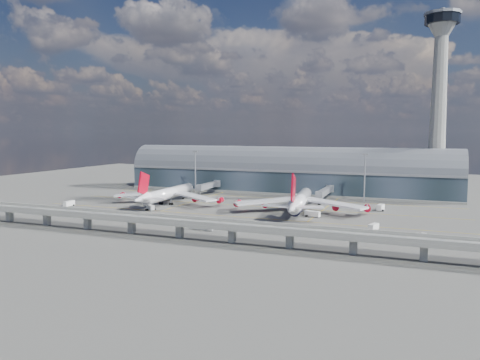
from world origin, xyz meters
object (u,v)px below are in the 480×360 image
at_px(control_tower, 439,105).
at_px(cargo_train_0, 248,226).
at_px(airliner_left, 167,194).
at_px(service_truck_5, 299,197).
at_px(floodlight_mast_right, 365,176).
at_px(service_truck_0, 69,204).
at_px(cargo_train_1, 202,228).
at_px(cargo_train_2, 418,235).
at_px(service_truck_1, 151,208).
at_px(floodlight_mast_left, 195,170).
at_px(service_truck_3, 374,227).
at_px(service_truck_4, 381,208).
at_px(airliner_right, 300,201).
at_px(service_truck_2, 312,214).

bearing_deg(control_tower, cargo_train_0, -120.83).
xyz_separation_m(airliner_left, service_truck_5, (59.70, 38.19, -3.88)).
bearing_deg(airliner_left, cargo_train_0, -37.11).
height_order(floodlight_mast_right, service_truck_0, floodlight_mast_right).
distance_m(cargo_train_1, cargo_train_2, 78.29).
height_order(service_truck_1, cargo_train_1, service_truck_1).
height_order(floodlight_mast_left, service_truck_3, floodlight_mast_left).
relative_size(service_truck_4, cargo_train_2, 0.88).
height_order(floodlight_mast_right, service_truck_3, floodlight_mast_right).
bearing_deg(floodlight_mast_left, cargo_train_0, -52.23).
distance_m(floodlight_mast_left, cargo_train_2, 150.86).
bearing_deg(floodlight_mast_right, floodlight_mast_left, 180.00).
bearing_deg(cargo_train_0, service_truck_0, 82.69).
relative_size(airliner_right, service_truck_4, 11.96).
bearing_deg(airliner_right, service_truck_1, -172.11).
distance_m(floodlight_mast_right, cargo_train_2, 84.55).
xyz_separation_m(cargo_train_0, cargo_train_1, (-15.18, -9.51, -0.01)).
bearing_deg(service_truck_0, cargo_train_1, -19.92).
distance_m(airliner_right, cargo_train_1, 56.15).
distance_m(airliner_left, airliner_right, 69.81).
height_order(service_truck_3, service_truck_4, service_truck_4).
height_order(floodlight_mast_left, cargo_train_2, floodlight_mast_left).
relative_size(floodlight_mast_right, service_truck_2, 3.54).
relative_size(service_truck_0, service_truck_3, 1.14).
distance_m(floodlight_mast_right, airliner_left, 103.79).
distance_m(control_tower, floodlight_mast_left, 143.01).
distance_m(floodlight_mast_left, cargo_train_0, 109.85).
height_order(control_tower, airliner_left, control_tower).
xyz_separation_m(control_tower, airliner_left, (-127.95, -73.44, -46.17)).
xyz_separation_m(service_truck_2, cargo_train_1, (-32.64, -42.83, -0.49)).
bearing_deg(service_truck_0, floodlight_mast_left, 60.18).
distance_m(service_truck_1, cargo_train_1, 52.54).
bearing_deg(service_truck_0, service_truck_1, 3.28).
distance_m(floodlight_mast_left, service_truck_4, 114.19).
height_order(floodlight_mast_left, service_truck_0, floodlight_mast_left).
bearing_deg(service_truck_1, service_truck_2, -53.51).
relative_size(service_truck_0, service_truck_2, 0.91).
bearing_deg(cargo_train_1, cargo_train_0, -66.11).
bearing_deg(service_truck_5, cargo_train_0, -135.19).
distance_m(floodlight_mast_left, cargo_train_1, 109.54).
xyz_separation_m(floodlight_mast_left, service_truck_4, (110.65, -25.47, -12.14)).
bearing_deg(service_truck_3, service_truck_5, 143.50).
xyz_separation_m(service_truck_3, cargo_train_2, (15.82, -6.10, -0.58)).
relative_size(service_truck_3, cargo_train_1, 0.60).
distance_m(service_truck_0, service_truck_3, 147.22).
bearing_deg(cargo_train_2, floodlight_mast_left, 90.72).
bearing_deg(service_truck_1, service_truck_0, 124.03).
distance_m(airliner_right, service_truck_1, 70.32).
bearing_deg(service_truck_4, cargo_train_1, -117.92).
relative_size(service_truck_5, cargo_train_1, 0.65).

